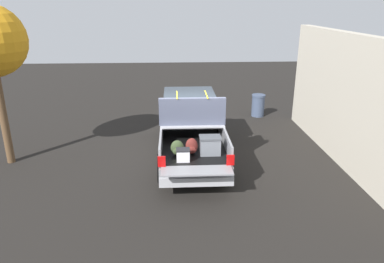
# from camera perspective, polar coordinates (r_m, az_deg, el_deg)

# --- Properties ---
(ground_plane) EXTENTS (40.00, 40.00, 0.00)m
(ground_plane) POSITION_cam_1_polar(r_m,az_deg,el_deg) (12.03, -0.15, -3.97)
(ground_plane) COLOR black
(pickup_truck) EXTENTS (6.05, 2.06, 2.23)m
(pickup_truck) POSITION_cam_1_polar(r_m,az_deg,el_deg) (12.01, -0.23, 0.96)
(pickup_truck) COLOR gray
(pickup_truck) RESTS_ON ground_plane
(building_facade) EXTENTS (8.95, 0.36, 4.00)m
(building_facade) POSITION_cam_1_polar(r_m,az_deg,el_deg) (11.97, 23.67, 4.36)
(building_facade) COLOR beige
(building_facade) RESTS_ON ground_plane
(trash_can) EXTENTS (0.60, 0.60, 0.98)m
(trash_can) POSITION_cam_1_polar(r_m,az_deg,el_deg) (16.44, 10.41, 4.11)
(trash_can) COLOR #3F4C66
(trash_can) RESTS_ON ground_plane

